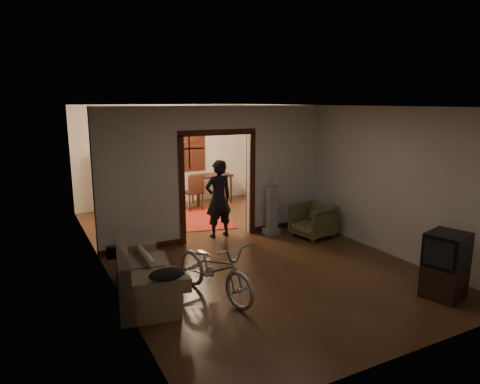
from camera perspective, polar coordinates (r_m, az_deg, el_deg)
floor at (r=8.68m, az=-0.92°, el=-7.40°), size 5.00×8.50×0.01m
ceiling at (r=8.19m, az=-0.99°, el=11.42°), size 5.00×8.50×0.01m
wall_back at (r=12.23m, az=-9.95°, el=4.87°), size 5.00×0.02×2.80m
wall_left at (r=7.56m, az=-18.15°, el=0.07°), size 0.02×8.50×2.80m
wall_right at (r=9.68m, az=12.40°, el=2.92°), size 0.02×8.50×2.80m
partition_wall at (r=8.99m, az=-3.10°, el=2.49°), size 5.00×0.14×2.80m
door_casing at (r=9.04m, az=-3.08°, el=0.61°), size 1.74×0.20×2.32m
far_window at (r=12.40m, az=-6.82°, el=5.77°), size 0.98×0.06×1.28m
chandelier at (r=10.50m, az=-7.18°, el=9.01°), size 0.24×0.24×0.24m
light_switch at (r=9.43m, az=2.92°, el=2.01°), size 0.08×0.01×0.12m
sofa at (r=6.65m, az=-12.56°, el=-10.18°), size 1.11×1.89×0.82m
rolled_paper at (r=6.90m, az=-12.46°, el=-8.26°), size 0.10×0.81×0.10m
jacket at (r=5.74m, az=-9.77°, el=-10.77°), size 0.47×0.35×0.14m
bicycle at (r=6.48m, az=-3.39°, el=-10.14°), size 1.02×1.80×0.89m
armchair at (r=9.37m, az=9.70°, el=-3.78°), size 0.90×0.88×0.72m
tv_stand at (r=7.22m, az=25.54°, el=-10.57°), size 0.68×0.65×0.52m
crt_tv at (r=7.06m, az=25.90°, el=-6.89°), size 0.69×0.65×0.50m
vacuum at (r=9.40m, az=4.25°, el=-2.47°), size 0.36×0.31×1.08m
person at (r=9.15m, az=-2.90°, el=-0.91°), size 0.64×0.44×1.68m
oriental_rug at (r=10.78m, az=-6.03°, el=-3.52°), size 2.10×2.50×0.02m
locker at (r=11.77m, az=-15.62°, el=1.39°), size 0.90×0.65×1.61m
globe at (r=11.62m, az=-15.93°, el=6.91°), size 0.26×0.26×0.26m
desk at (r=12.28m, az=-3.78°, el=0.37°), size 1.24×0.95×0.82m
desk_chair at (r=11.55m, az=-6.23°, el=-0.03°), size 0.54×0.54×0.97m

